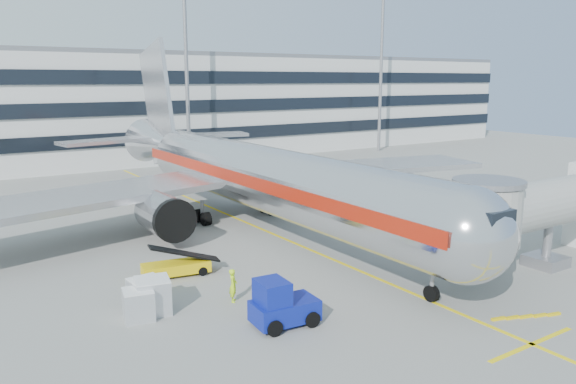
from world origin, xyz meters
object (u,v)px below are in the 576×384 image
main_jet (249,174)px  cargo_container_front (153,296)px  cargo_container_left (146,294)px  baggage_tug (281,305)px  ramp_worker (233,285)px  cargo_container_right (139,304)px  belt_loader (176,266)px

main_jet → cargo_container_front: main_jet is taller
main_jet → cargo_container_left: 18.38m
baggage_tug → cargo_container_front: (-4.60, 4.94, -0.13)m
ramp_worker → baggage_tug: bearing=-142.2°
baggage_tug → ramp_worker: (-0.50, 3.95, -0.13)m
cargo_container_front → ramp_worker: (4.10, -1.00, 0.01)m
baggage_tug → cargo_container_right: baggage_tug is taller
belt_loader → cargo_container_front: size_ratio=2.15×
belt_loader → ramp_worker: (0.98, -5.54, 0.33)m
cargo_container_left → cargo_container_front: 0.51m
main_jet → cargo_container_front: 18.57m
main_jet → baggage_tug: bearing=-115.3°
belt_loader → cargo_container_right: bearing=-129.0°
cargo_container_left → ramp_worker: ramp_worker is taller
main_jet → cargo_container_left: bearing=-136.8°
baggage_tug → ramp_worker: baggage_tug is taller
cargo_container_front → cargo_container_left: bearing=109.8°
cargo_container_left → cargo_container_front: (0.17, -0.47, 0.06)m
belt_loader → cargo_container_right: 6.39m
main_jet → ramp_worker: bearing=-122.7°
cargo_container_right → belt_loader: bearing=51.0°
baggage_tug → cargo_container_left: (-4.77, 5.42, -0.19)m
baggage_tug → cargo_container_front: bearing=132.9°
main_jet → cargo_container_left: (-13.16, -12.37, -3.39)m
cargo_container_front → ramp_worker: 4.22m
main_jet → baggage_tug: size_ratio=15.39×
ramp_worker → belt_loader: bearing=40.7°
cargo_container_right → ramp_worker: ramp_worker is taller
main_jet → baggage_tug: (-8.39, -17.79, -3.20)m
cargo_container_left → ramp_worker: (4.27, -1.47, 0.07)m
cargo_container_left → cargo_container_right: bearing=-129.1°
ramp_worker → main_jet: bearing=-2.1°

